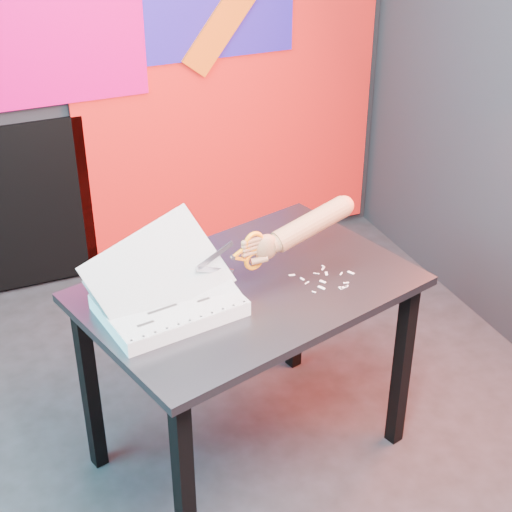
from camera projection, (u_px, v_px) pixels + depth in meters
name	position (u px, v px, depth m)	size (l,w,h in m)	color
room	(203.00, 118.00, 2.30)	(3.01, 3.01, 2.71)	black
backdrop	(113.00, 95.00, 3.68)	(2.88, 0.05, 2.08)	red
work_table	(248.00, 311.00, 2.68)	(1.23, 0.98, 0.75)	black
printout_stack	(169.00, 303.00, 2.48)	(0.50, 0.37, 0.31)	silver
scissors	(249.00, 252.00, 2.55)	(0.25, 0.05, 0.14)	#B5B5C5
hand_forearm	(304.00, 228.00, 2.63)	(0.43, 0.12, 0.15)	#A0754B
paper_clippings	(327.00, 280.00, 2.65)	(0.22, 0.16, 0.00)	silver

